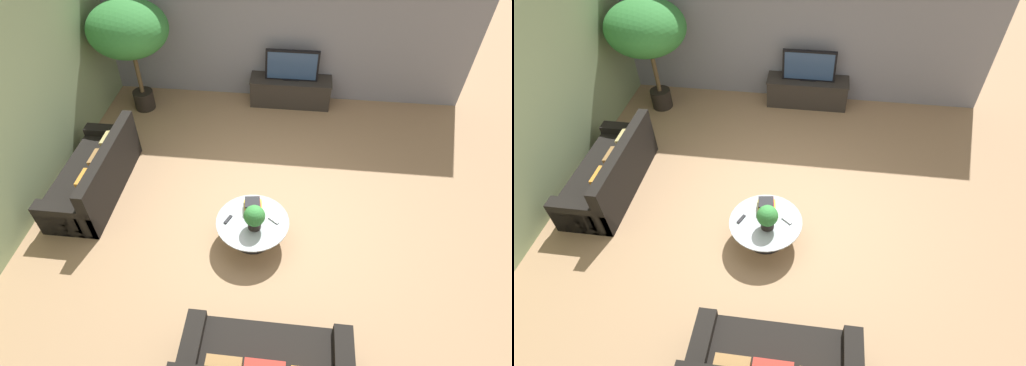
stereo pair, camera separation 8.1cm
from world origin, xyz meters
The scene contains 12 objects.
ground_plane centered at (0.00, 0.00, 0.00)m, with size 24.00×24.00×0.00m, color #9E7A56.
back_wall_stone centered at (0.00, 3.26, 1.50)m, with size 7.40×0.12×3.00m, color gray.
side_wall_left centered at (-3.26, 0.20, 1.50)m, with size 0.12×7.40×3.00m, color gray.
media_console centered at (0.38, 2.94, 0.28)m, with size 1.58×0.50×0.54m.
television centered at (0.38, 2.94, 0.83)m, with size 1.01×0.13×0.59m.
coffee_table centered at (0.03, -0.53, 0.27)m, with size 0.99×0.99×0.38m.
couch_by_wall centered at (-2.50, 0.19, 0.29)m, with size 0.84×1.96×0.84m.
potted_palm_tall centered at (-2.46, 2.47, 1.56)m, with size 1.40×1.40×2.07m.
potted_plant_tabletop centered at (0.07, -0.63, 0.59)m, with size 0.29×0.29×0.37m.
book_stack centered at (0.01, -0.29, 0.44)m, with size 0.29×0.32×0.13m.
remote_black centered at (-0.30, -0.55, 0.39)m, with size 0.04×0.16×0.02m, color black.
remote_silver centered at (0.31, -0.49, 0.39)m, with size 0.04×0.16×0.02m, color gray.
Camera 2 is at (0.53, -3.95, 4.55)m, focal length 28.00 mm.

